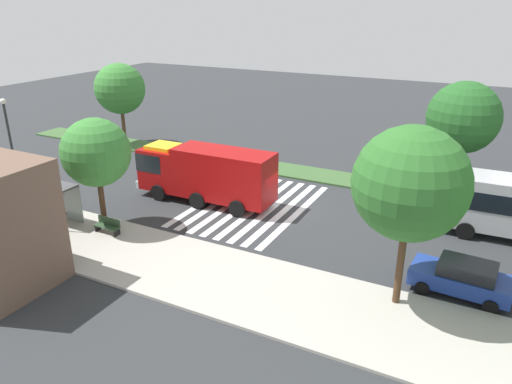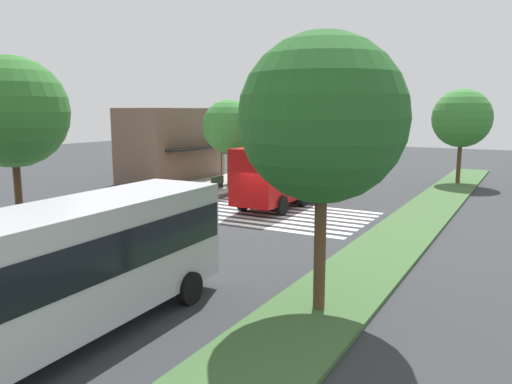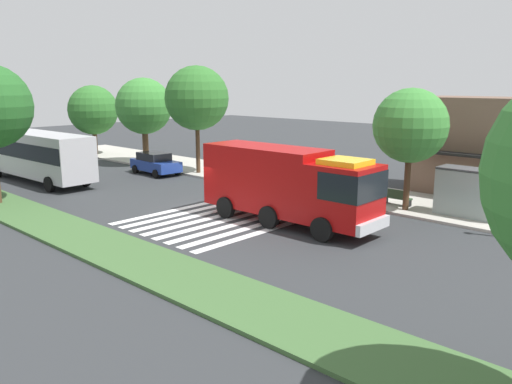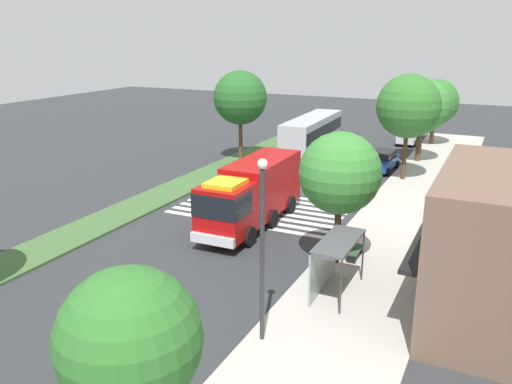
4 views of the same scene
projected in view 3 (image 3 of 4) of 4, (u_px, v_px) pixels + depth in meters
The scene contains 15 objects.
ground_plane at pixel (205, 209), 28.45m from camera, with size 120.00×120.00×0.00m, color #2D3033.
sidewalk at pixel (303, 185), 34.72m from camera, with size 60.00×5.73×0.14m, color #ADA89E.
median_strip at pixel (80, 236), 23.13m from camera, with size 60.00×3.00×0.14m, color #3D6033.
crosswalk at pixel (232, 216), 26.96m from camera, with size 6.75×10.71×0.01m.
fire_truck at pixel (291, 183), 24.91m from camera, with size 9.63×2.92×3.73m.
parked_car_west at pixel (76, 149), 47.34m from camera, with size 4.41×1.99×1.63m.
parked_car_mid at pixel (155, 163), 39.09m from camera, with size 4.47×2.31×1.64m.
transit_bus at pixel (37, 153), 35.90m from camera, with size 11.35×3.15×3.47m.
bus_stop_shelter at pixel (471, 184), 25.73m from camera, with size 3.50×1.40×2.46m.
bench_near_shelter at pixel (397, 197), 28.65m from camera, with size 1.60×0.50×0.90m.
storefront_building at pixel (495, 148), 30.73m from camera, with size 9.11×5.35×6.00m.
sidewalk_tree_far_west at pixel (93, 110), 48.41m from camera, with size 4.63×4.63×6.51m.
sidewalk_tree_west at pixel (144, 106), 42.73m from camera, with size 4.67×4.67×7.15m.
sidewalk_tree_center at pixel (197, 98), 38.01m from camera, with size 4.76×4.76×7.98m.
sidewalk_tree_east at pixel (410, 126), 26.76m from camera, with size 3.90×3.90×6.47m.
Camera 3 is at (21.01, -18.18, 6.84)m, focal length 36.01 mm.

